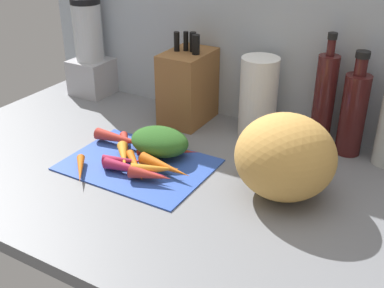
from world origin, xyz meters
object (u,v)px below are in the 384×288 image
(carrot_9, at_px, (168,151))
(carrot_7, at_px, (124,157))
(carrot_11, at_px, (136,166))
(knife_block, at_px, (188,86))
(carrot_4, at_px, (150,175))
(carrot_10, at_px, (124,161))
(carrot_5, at_px, (124,140))
(winter_squash, at_px, (285,157))
(cutting_board, at_px, (138,164))
(carrot_8, at_px, (136,169))
(carrot_1, at_px, (156,140))
(bottle_0, at_px, (324,100))
(carrot_0, at_px, (155,169))
(paper_towel_roll, at_px, (258,97))
(blender_appliance, at_px, (90,54))
(carrot_12, at_px, (80,169))
(carrot_6, at_px, (169,149))
(carrot_3, at_px, (165,167))
(bottle_1, at_px, (353,112))
(carrot_2, at_px, (126,143))

(carrot_9, bearing_deg, carrot_7, -134.18)
(carrot_11, xyz_separation_m, knife_block, (-0.05, 0.33, 0.09))
(carrot_4, height_order, carrot_10, carrot_4)
(carrot_5, bearing_deg, winter_squash, 0.32)
(cutting_board, distance_m, carrot_5, 0.11)
(carrot_8, xyz_separation_m, carrot_9, (0.02, 0.12, -0.00))
(carrot_1, height_order, carrot_11, carrot_11)
(cutting_board, height_order, bottle_0, bottle_0)
(carrot_9, distance_m, carrot_10, 0.12)
(carrot_0, distance_m, carrot_11, 0.06)
(carrot_4, xyz_separation_m, paper_towel_roll, (0.11, 0.37, 0.09))
(carrot_1, distance_m, carrot_7, 0.12)
(carrot_1, height_order, carrot_9, carrot_9)
(carrot_0, xyz_separation_m, blender_appliance, (-0.50, 0.36, 0.11))
(paper_towel_roll, bearing_deg, carrot_5, -136.96)
(carrot_12, bearing_deg, carrot_11, 35.93)
(carrot_10, bearing_deg, carrot_4, -15.74)
(paper_towel_roll, bearing_deg, blender_appliance, 178.42)
(carrot_6, height_order, blender_appliance, blender_appliance)
(carrot_11, bearing_deg, carrot_8, -54.44)
(blender_appliance, xyz_separation_m, bottle_0, (0.79, 0.01, -0.01))
(carrot_4, distance_m, carrot_7, 0.12)
(carrot_0, distance_m, carrot_8, 0.05)
(carrot_3, distance_m, carrot_8, 0.07)
(carrot_4, height_order, bottle_0, bottle_0)
(carrot_10, relative_size, bottle_1, 0.39)
(carrot_0, distance_m, carrot_7, 0.11)
(bottle_0, bearing_deg, carrot_3, -127.88)
(cutting_board, distance_m, paper_towel_roll, 0.38)
(carrot_10, height_order, bottle_0, bottle_0)
(carrot_2, xyz_separation_m, winter_squash, (0.44, 0.01, 0.08))
(carrot_5, xyz_separation_m, knife_block, (0.06, 0.24, 0.08))
(carrot_12, bearing_deg, carrot_6, 56.16)
(carrot_4, relative_size, carrot_5, 0.58)
(carrot_12, height_order, blender_appliance, blender_appliance)
(carrot_6, relative_size, carrot_8, 0.73)
(knife_block, bearing_deg, carrot_9, -71.34)
(carrot_10, height_order, bottle_1, bottle_1)
(carrot_10, xyz_separation_m, bottle_0, (0.38, 0.37, 0.11))
(winter_squash, relative_size, bottle_1, 0.82)
(carrot_7, xyz_separation_m, carrot_9, (0.08, 0.08, -0.00))
(carrot_6, xyz_separation_m, carrot_10, (-0.06, -0.11, 0.00))
(carrot_3, bearing_deg, carrot_8, -141.78)
(cutting_board, height_order, carrot_3, carrot_3)
(carrot_8, height_order, paper_towel_roll, paper_towel_roll)
(knife_block, bearing_deg, carrot_2, -100.54)
(winter_squash, bearing_deg, carrot_2, -178.86)
(bottle_0, bearing_deg, carrot_12, -134.64)
(carrot_5, relative_size, paper_towel_roll, 0.79)
(winter_squash, bearing_deg, carrot_9, 178.71)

